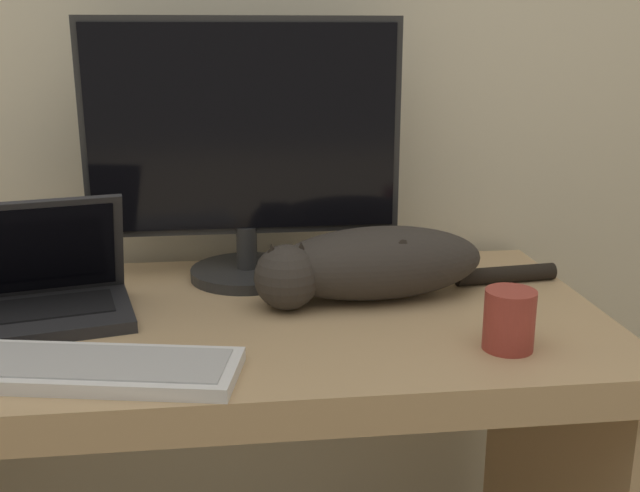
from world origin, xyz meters
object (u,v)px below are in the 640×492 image
at_px(monitor, 244,149).
at_px(laptop, 33,295).
at_px(coffee_mug, 509,320).
at_px(external_keyboard, 99,369).
at_px(cat, 369,263).

height_order(monitor, laptop, monitor).
distance_m(monitor, coffee_mug, 0.59).
bearing_deg(external_keyboard, laptop, 132.29).
xyz_separation_m(laptop, coffee_mug, (0.74, -0.21, 0.00)).
distance_m(monitor, external_keyboard, 0.53).
bearing_deg(laptop, monitor, 14.20).
relative_size(monitor, laptop, 1.71).
relative_size(laptop, cat, 0.59).
height_order(monitor, coffee_mug, monitor).
relative_size(monitor, cat, 1.01).
relative_size(laptop, coffee_mug, 3.72).
distance_m(laptop, coffee_mug, 0.77).
distance_m(cat, coffee_mug, 0.30).
height_order(laptop, external_keyboard, laptop).
height_order(laptop, cat, laptop).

